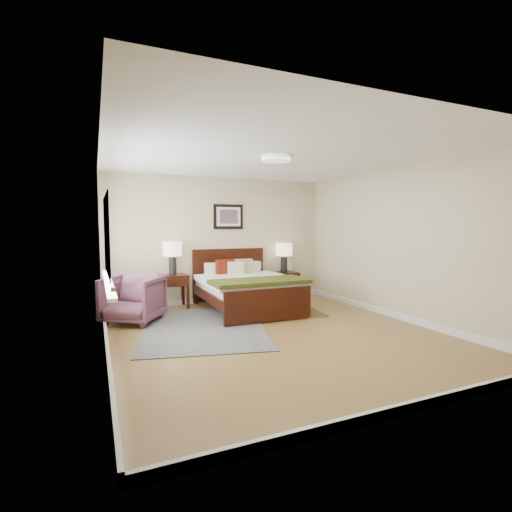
% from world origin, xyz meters
% --- Properties ---
extents(floor, '(5.00, 5.00, 0.00)m').
position_xyz_m(floor, '(0.00, 0.00, 0.00)').
color(floor, brown).
rests_on(floor, ground).
extents(back_wall, '(4.50, 0.04, 2.50)m').
position_xyz_m(back_wall, '(0.00, 2.50, 1.25)').
color(back_wall, '#C4B38E').
rests_on(back_wall, ground).
extents(front_wall, '(4.50, 0.04, 2.50)m').
position_xyz_m(front_wall, '(0.00, -2.50, 1.25)').
color(front_wall, '#C4B38E').
rests_on(front_wall, ground).
extents(left_wall, '(0.04, 5.00, 2.50)m').
position_xyz_m(left_wall, '(-2.25, 0.00, 1.25)').
color(left_wall, '#C4B38E').
rests_on(left_wall, ground).
extents(right_wall, '(0.04, 5.00, 2.50)m').
position_xyz_m(right_wall, '(2.25, 0.00, 1.25)').
color(right_wall, '#C4B38E').
rests_on(right_wall, ground).
extents(ceiling, '(4.50, 5.00, 0.02)m').
position_xyz_m(ceiling, '(0.00, 0.00, 2.50)').
color(ceiling, white).
rests_on(ceiling, back_wall).
extents(window, '(0.11, 2.72, 1.32)m').
position_xyz_m(window, '(-2.20, 0.70, 1.38)').
color(window, silver).
rests_on(window, left_wall).
extents(door, '(0.06, 1.00, 2.18)m').
position_xyz_m(door, '(-2.23, -1.75, 1.07)').
color(door, silver).
rests_on(door, ground).
extents(ceil_fixture, '(0.44, 0.44, 0.08)m').
position_xyz_m(ceil_fixture, '(0.00, 0.00, 2.47)').
color(ceil_fixture, white).
rests_on(ceil_fixture, ceiling).
extents(bed, '(1.63, 1.96, 1.05)m').
position_xyz_m(bed, '(0.17, 1.54, 0.49)').
color(bed, black).
rests_on(bed, ground).
extents(wall_art, '(0.62, 0.05, 0.50)m').
position_xyz_m(wall_art, '(0.17, 2.47, 1.72)').
color(wall_art, black).
rests_on(wall_art, back_wall).
extents(nightstand_left, '(0.53, 0.47, 0.63)m').
position_xyz_m(nightstand_left, '(-1.01, 2.25, 0.50)').
color(nightstand_left, black).
rests_on(nightstand_left, ground).
extents(nightstand_right, '(0.56, 0.42, 0.55)m').
position_xyz_m(nightstand_right, '(1.33, 2.26, 0.34)').
color(nightstand_right, black).
rests_on(nightstand_right, ground).
extents(lamp_left, '(0.35, 0.35, 0.61)m').
position_xyz_m(lamp_left, '(-1.01, 2.27, 1.06)').
color(lamp_left, black).
rests_on(lamp_left, nightstand_left).
extents(lamp_right, '(0.35, 0.35, 0.61)m').
position_xyz_m(lamp_right, '(1.33, 2.27, 0.99)').
color(lamp_right, black).
rests_on(lamp_right, nightstand_right).
extents(armchair, '(1.12, 1.12, 0.75)m').
position_xyz_m(armchair, '(-1.80, 1.43, 0.37)').
color(armchair, brown).
rests_on(armchair, ground).
extents(rug_persian, '(2.28, 2.82, 0.01)m').
position_xyz_m(rug_persian, '(-0.86, 0.69, 0.01)').
color(rug_persian, '#0D1D44').
rests_on(rug_persian, ground).
extents(rug_navy, '(0.96, 1.30, 0.01)m').
position_xyz_m(rug_navy, '(0.95, 1.14, 0.01)').
color(rug_navy, black).
rests_on(rug_navy, ground).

